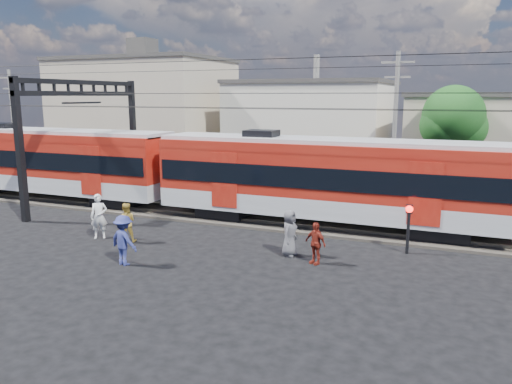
# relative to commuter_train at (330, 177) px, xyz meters

# --- Properties ---
(ground) EXTENTS (120.00, 120.00, 0.00)m
(ground) POSITION_rel_commuter_train_xyz_m (-4.09, -8.00, -2.40)
(ground) COLOR black
(ground) RESTS_ON ground
(track_bed) EXTENTS (70.00, 3.40, 0.12)m
(track_bed) POSITION_rel_commuter_train_xyz_m (-4.09, 0.00, -2.34)
(track_bed) COLOR #2D2823
(track_bed) RESTS_ON ground
(rail_near) EXTENTS (70.00, 0.12, 0.12)m
(rail_near) POSITION_rel_commuter_train_xyz_m (-4.09, -0.75, -2.22)
(rail_near) COLOR #59544C
(rail_near) RESTS_ON track_bed
(rail_far) EXTENTS (70.00, 0.12, 0.12)m
(rail_far) POSITION_rel_commuter_train_xyz_m (-4.09, 0.75, -2.22)
(rail_far) COLOR #59544C
(rail_far) RESTS_ON track_bed
(commuter_train) EXTENTS (50.30, 3.08, 4.17)m
(commuter_train) POSITION_rel_commuter_train_xyz_m (0.00, 0.00, 0.00)
(commuter_train) COLOR black
(commuter_train) RESTS_ON ground
(catenary) EXTENTS (70.00, 9.30, 7.52)m
(catenary) POSITION_rel_commuter_train_xyz_m (-12.74, -0.00, 2.73)
(catenary) COLOR black
(catenary) RESTS_ON ground
(building_west) EXTENTS (14.28, 10.20, 9.30)m
(building_west) POSITION_rel_commuter_train_xyz_m (-21.09, 16.00, 2.25)
(building_west) COLOR tan
(building_west) RESTS_ON ground
(building_midwest) EXTENTS (12.24, 12.24, 7.30)m
(building_midwest) POSITION_rel_commuter_train_xyz_m (-6.09, 19.00, 1.25)
(building_midwest) COLOR beige
(building_midwest) RESTS_ON ground
(utility_pole_mid) EXTENTS (1.80, 0.24, 8.50)m
(utility_pole_mid) POSITION_rel_commuter_train_xyz_m (1.91, 7.00, 2.13)
(utility_pole_mid) COLOR slate
(utility_pole_mid) RESTS_ON ground
(utility_pole_west) EXTENTS (1.80, 0.24, 8.00)m
(utility_pole_west) POSITION_rel_commuter_train_xyz_m (-26.09, 6.00, 1.88)
(utility_pole_west) COLOR slate
(utility_pole_west) RESTS_ON ground
(tree_near) EXTENTS (3.82, 3.64, 6.72)m
(tree_near) POSITION_rel_commuter_train_xyz_m (5.10, 10.09, 2.26)
(tree_near) COLOR #382619
(tree_near) RESTS_ON ground
(pedestrian_a) EXTENTS (0.85, 0.76, 1.94)m
(pedestrian_a) POSITION_rel_commuter_train_xyz_m (-8.79, -5.44, -1.43)
(pedestrian_a) COLOR silver
(pedestrian_a) RESTS_ON ground
(pedestrian_b) EXTENTS (1.03, 0.97, 1.68)m
(pedestrian_b) POSITION_rel_commuter_train_xyz_m (-7.36, -5.47, -1.56)
(pedestrian_b) COLOR #B39338
(pedestrian_b) RESTS_ON ground
(pedestrian_c) EXTENTS (1.32, 0.94, 1.86)m
(pedestrian_c) POSITION_rel_commuter_train_xyz_m (-5.64, -7.91, -1.47)
(pedestrian_c) COLOR navy
(pedestrian_c) RESTS_ON ground
(pedestrian_d) EXTENTS (1.00, 0.75, 1.58)m
(pedestrian_d) POSITION_rel_commuter_train_xyz_m (0.78, -5.15, -1.61)
(pedestrian_d) COLOR maroon
(pedestrian_d) RESTS_ON ground
(pedestrian_e) EXTENTS (0.63, 0.92, 1.81)m
(pedestrian_e) POSITION_rel_commuter_train_xyz_m (-0.40, -4.61, -1.50)
(pedestrian_e) COLOR #4D4C51
(pedestrian_e) RESTS_ON ground
(crossing_signal) EXTENTS (0.29, 0.29, 1.97)m
(crossing_signal) POSITION_rel_commuter_train_xyz_m (3.80, -2.61, -1.03)
(crossing_signal) COLOR black
(crossing_signal) RESTS_ON ground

